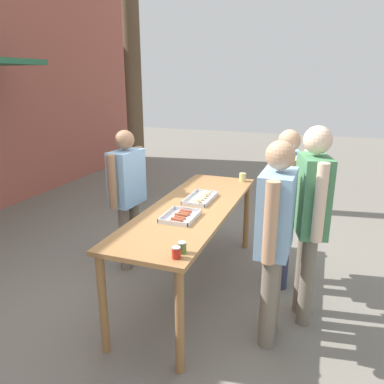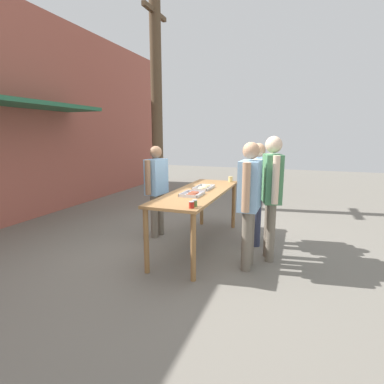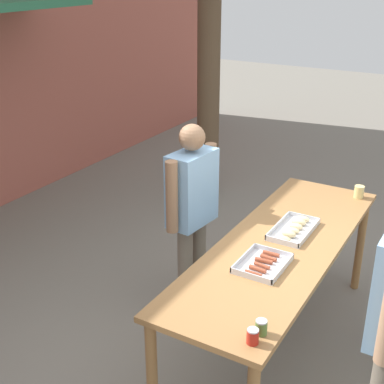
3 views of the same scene
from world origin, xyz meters
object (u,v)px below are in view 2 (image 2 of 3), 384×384
Objects in this scene: person_customer_with_cup at (257,186)px; utility_pole at (157,98)px; condiment_jar_ketchup at (195,203)px; condiment_jar_mustard at (192,205)px; person_server_behind_table at (157,184)px; person_customer_waiting_in_line at (272,187)px; food_tray_buns at (204,187)px; food_tray_sausages at (192,194)px; beer_cup at (231,179)px; person_customer_holding_hotdog at (250,195)px.

utility_pole is (2.04, 2.82, 1.71)m from person_customer_with_cup.
utility_pole is at bearing 32.75° from condiment_jar_ketchup.
person_server_behind_table reaches higher than condiment_jar_mustard.
person_customer_waiting_in_line reaches higher than condiment_jar_ketchup.
condiment_jar_mustard is at bearing -57.38° from person_customer_waiting_in_line.
condiment_jar_mustard is (-1.33, -0.26, 0.02)m from food_tray_buns.
person_customer_waiting_in_line is (0.22, -1.14, 0.14)m from food_tray_sausages.
person_customer_waiting_in_line is 4.36m from utility_pole.
food_tray_sausages is 3.62× the size of beer_cup.
person_customer_holding_hotdog is (-0.76, -1.77, 0.06)m from person_server_behind_table.
condiment_jar_ketchup is 0.78m from person_customer_holding_hotdog.
condiment_jar_mustard is at bearing -148.02° from utility_pole.
person_customer_with_cup reaches higher than food_tray_buns.
person_customer_waiting_in_line reaches higher than food_tray_sausages.
beer_cup is at bearing -46.47° from person_server_behind_table.
person_customer_holding_hotdog is 0.33× the size of utility_pole.
food_tray_buns is 1.20m from person_customer_waiting_in_line.
person_server_behind_table is (0.57, 0.88, 0.02)m from food_tray_sausages.
condiment_jar_mustard is at bearing 175.18° from condiment_jar_ketchup.
food_tray_buns reaches higher than food_tray_sausages.
person_customer_with_cup is 3.88m from utility_pole.
food_tray_buns is 0.91m from beer_cup.
person_customer_waiting_in_line is at bearing 12.36° from person_customer_with_cup.
person_customer_waiting_in_line is 0.34× the size of utility_pole.
person_customer_holding_hotdog reaches higher than condiment_jar_ketchup.
condiment_jar_ketchup is 0.02× the size of utility_pole.
food_tray_sausages is 0.80m from condiment_jar_mustard.
condiment_jar_ketchup is 4.49m from utility_pole.
person_customer_waiting_in_line is at bearing -130.07° from utility_pole.
person_customer_holding_hotdog is at bearing -52.22° from condiment_jar_ketchup.
food_tray_buns is at bearing 163.71° from beer_cup.
person_customer_waiting_in_line is at bearing -94.27° from person_server_behind_table.
person_customer_holding_hotdog is at bearing -47.31° from person_customer_waiting_in_line.
food_tray_buns is at bearing -130.26° from person_customer_holding_hotdog.
condiment_jar_mustard is 0.02× the size of utility_pole.
condiment_jar_mustard is at bearing -168.76° from food_tray_buns.
person_customer_waiting_in_line is (-0.36, -2.02, 0.12)m from person_server_behind_table.
person_customer_holding_hotdog is at bearing -101.60° from food_tray_sausages.
beer_cup is (1.46, -0.26, 0.04)m from food_tray_sausages.
person_customer_with_cup is at bearing -169.23° from person_customer_waiting_in_line.
person_server_behind_table is at bearing 56.91° from food_tray_sausages.
beer_cup is 0.90m from person_customer_with_cup.
person_server_behind_table is 0.97× the size of person_customer_with_cup.
food_tray_buns is 0.88m from person_server_behind_table.
beer_cup reaches higher than condiment_jar_ketchup.
condiment_jar_ketchup is at bearing -147.25° from utility_pole.
condiment_jar_ketchup is 0.05× the size of person_server_behind_table.
utility_pole is at bearing 58.36° from beer_cup.
person_server_behind_table is 0.31× the size of utility_pole.
utility_pole reaches higher than food_tray_sausages.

